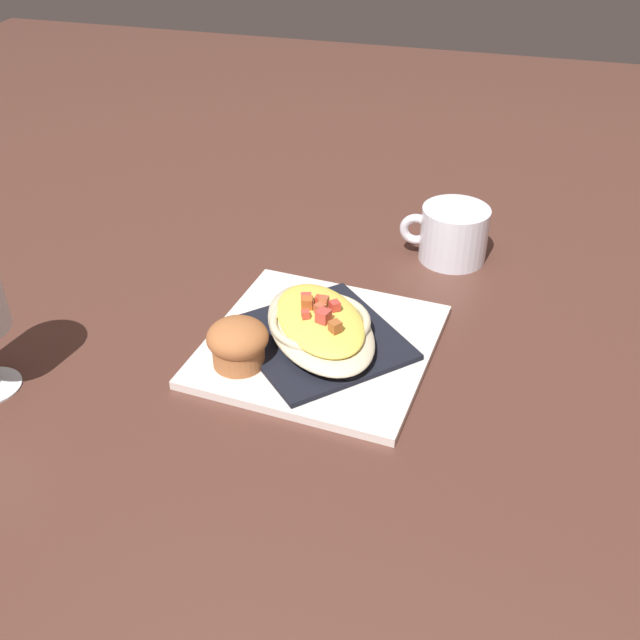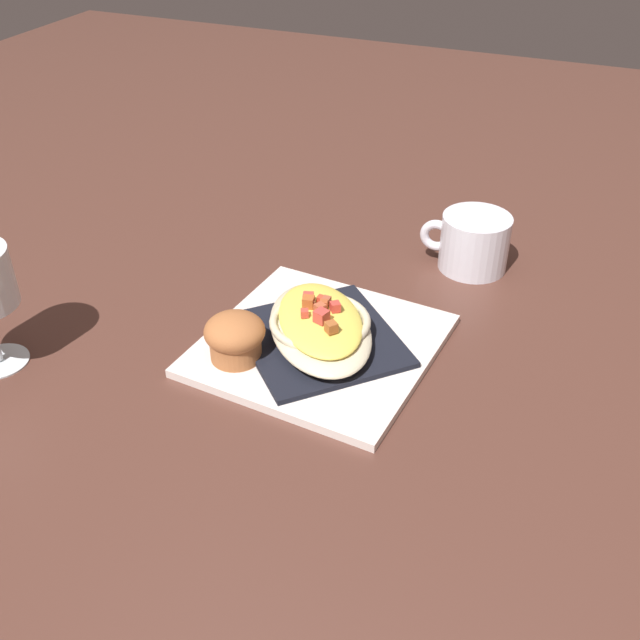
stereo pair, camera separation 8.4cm
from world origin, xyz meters
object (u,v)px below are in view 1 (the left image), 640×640
Objects in this scene: muffin at (238,343)px; square_plate at (320,345)px; coffee_mug at (452,237)px; gratin_dish at (320,324)px.

square_plate is at bearing -50.08° from muffin.
muffin is 0.56× the size of coffee_mug.
coffee_mug reaches higher than gratin_dish.
muffin is at bearing 129.92° from gratin_dish.
gratin_dish is at bearing -50.08° from muffin.
square_plate is 0.03m from gratin_dish.
gratin_dish is 3.19× the size of muffin.
gratin_dish is at bearing 122.18° from square_plate.
coffee_mug is at bearing -25.15° from gratin_dish.
coffee_mug is (0.31, -0.19, -0.00)m from muffin.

